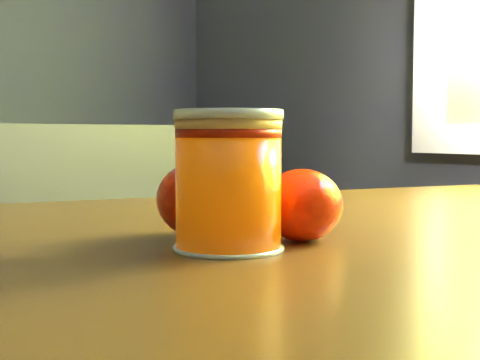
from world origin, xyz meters
TOP-DOWN VIEW (x-y plane):
  - table at (0.96, 0.28)m, footprint 1.18×0.93m
  - juice_glass at (0.84, 0.26)m, footprint 0.08×0.08m
  - orange_front at (0.86, 0.32)m, footprint 0.09×0.09m
  - orange_back at (0.91, 0.26)m, footprint 0.07×0.07m

SIDE VIEW (x-z plane):
  - table at x=0.96m, z-range 0.30..1.09m
  - orange_back at x=0.91m, z-range 0.79..0.85m
  - orange_front at x=0.86m, z-range 0.79..0.86m
  - juice_glass at x=0.84m, z-range 0.79..0.89m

